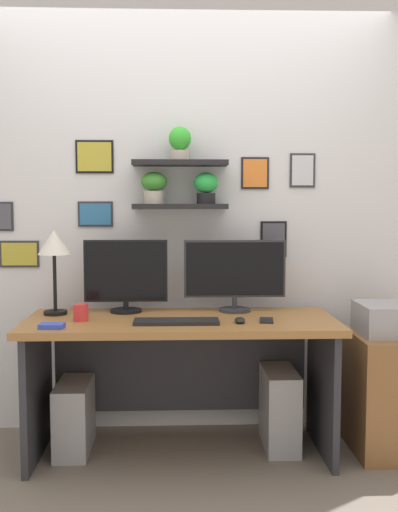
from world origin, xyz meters
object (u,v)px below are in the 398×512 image
object	(u,v)px
monitor_left	(126,275)
drawer_cabinet	(392,393)
computer_mouse	(240,320)
cell_phone	(266,320)
coffee_mug	(81,312)
desk_lamp	(54,248)
keyboard	(176,322)
printer	(394,319)
computer_tower_left	(74,417)
monitor_right	(235,273)
scissors_tray	(52,326)
computer_tower_right	(279,408)
desk	(181,354)

from	to	relation	value
monitor_left	drawer_cabinet	xyz separation A→B (m)	(1.48, -0.22, -0.63)
monitor_left	computer_mouse	size ratio (longest dim) A/B	5.27
cell_phone	coffee_mug	bearing A→B (deg)	-174.77
desk_lamp	drawer_cabinet	distance (m)	2.03
monitor_left	keyboard	xyz separation A→B (m)	(0.29, -0.35, -0.20)
keyboard	desk_lamp	distance (m)	0.82
monitor_left	cell_phone	xyz separation A→B (m)	(0.76, -0.31, -0.21)
desk_lamp	printer	size ratio (longest dim) A/B	1.25
drawer_cabinet	computer_tower_left	size ratio (longest dim) A/B	1.63
drawer_cabinet	printer	distance (m)	0.41
desk_lamp	computer_mouse	bearing A→B (deg)	-15.73
monitor_left	monitor_right	distance (m)	0.62
monitor_left	monitor_right	xyz separation A→B (m)	(0.62, 0.00, 0.01)
desk_lamp	scissors_tray	bearing A→B (deg)	-81.59
monitor_left	scissors_tray	xyz separation A→B (m)	(-0.33, -0.45, -0.20)
computer_tower_right	scissors_tray	bearing A→B (deg)	-165.71
desk	computer_tower_right	world-z (taller)	desk
cell_phone	scissors_tray	size ratio (longest dim) A/B	1.17
cell_phone	printer	xyz separation A→B (m)	(0.71, 0.09, -0.02)
cell_phone	computer_tower_right	world-z (taller)	cell_phone
cell_phone	computer_tower_right	size ratio (longest dim) A/B	0.32
coffee_mug	cell_phone	bearing A→B (deg)	-2.86
monitor_right	scissors_tray	xyz separation A→B (m)	(-0.96, -0.45, -0.21)
cell_phone	monitor_left	bearing A→B (deg)	166.11
cell_phone	drawer_cabinet	bearing A→B (deg)	15.05
keyboard	drawer_cabinet	xyz separation A→B (m)	(1.19, 0.13, -0.43)
desk_lamp	cell_phone	xyz separation A→B (m)	(1.15, -0.24, -0.37)
drawer_cabinet	cell_phone	bearing A→B (deg)	-173.04
keyboard	monitor_right	bearing A→B (deg)	46.05
monitor_right	drawer_cabinet	bearing A→B (deg)	-14.50
coffee_mug	printer	distance (m)	1.69
monitor_left	scissors_tray	world-z (taller)	monitor_left
monitor_left	desk_lamp	bearing A→B (deg)	-170.34
computer_mouse	coffee_mug	distance (m)	0.84
keyboard	computer_mouse	bearing A→B (deg)	-0.27
keyboard	computer_tower_right	xyz separation A→B (m)	(0.58, 0.21, -0.54)
desk_lamp	computer_tower_right	size ratio (longest dim) A/B	1.08
drawer_cabinet	desk	bearing A→B (deg)	177.12
monitor_left	printer	size ratio (longest dim) A/B	1.25
desk_lamp	computer_tower_right	xyz separation A→B (m)	(1.25, -0.07, -0.90)
keyboard	computer_tower_right	size ratio (longest dim) A/B	1.00
computer_mouse	printer	size ratio (longest dim) A/B	0.24
monitor_left	computer_tower_left	distance (m)	0.83
drawer_cabinet	computer_tower_left	bearing A→B (deg)	177.97
monitor_left	computer_tower_left	size ratio (longest dim) A/B	1.19
computer_tower_left	computer_tower_right	world-z (taller)	computer_tower_right
monitor_left	keyboard	world-z (taller)	monitor_left
scissors_tray	drawer_cabinet	xyz separation A→B (m)	(1.81, 0.23, -0.44)
desk	cell_phone	size ratio (longest dim) A/B	11.96
drawer_cabinet	scissors_tray	bearing A→B (deg)	-172.88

